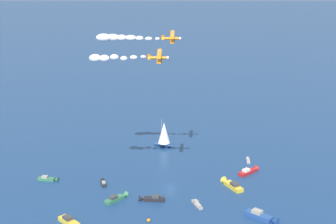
{
  "coord_description": "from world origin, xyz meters",
  "views": [
    {
      "loc": [
        115.26,
        114.37,
        75.89
      ],
      "look_at": [
        0.62,
        -0.66,
        27.28
      ],
      "focal_mm": 54.39,
      "sensor_mm": 36.0,
      "label": 1
    }
  ],
  "objects_px": {
    "motorboat_outer_ring_a": "(117,198)",
    "marker_buoy": "(149,220)",
    "motorboat_outer_ring_d": "(49,179)",
    "wingwalker_lead": "(172,32)",
    "motorboat_ahead": "(151,199)",
    "biplane_wingman": "(159,57)",
    "motorboat_far_stbd": "(249,171)",
    "motorboat_far_port": "(248,160)",
    "motorboat_trailing": "(231,185)",
    "motorboat_near_centre": "(263,217)",
    "motorboat_mid_cluster": "(72,223)",
    "wingwalker_wingman": "(159,51)",
    "motorboat_inshore": "(197,205)",
    "sailboat_outer_ring_c": "(164,134)",
    "motorboat_outer_ring_b": "(103,182)",
    "biplane_lead": "(172,38)"
  },
  "relations": [
    {
      "from": "motorboat_trailing",
      "to": "sailboat_outer_ring_c",
      "type": "height_order",
      "value": "sailboat_outer_ring_c"
    },
    {
      "from": "motorboat_near_centre",
      "to": "biplane_lead",
      "type": "xyz_separation_m",
      "value": [
        -2.06,
        -41.11,
        50.04
      ]
    },
    {
      "from": "motorboat_inshore",
      "to": "sailboat_outer_ring_c",
      "type": "relative_size",
      "value": 0.53
    },
    {
      "from": "motorboat_trailing",
      "to": "sailboat_outer_ring_c",
      "type": "distance_m",
      "value": 46.93
    },
    {
      "from": "motorboat_outer_ring_d",
      "to": "biplane_wingman",
      "type": "bearing_deg",
      "value": 117.56
    },
    {
      "from": "motorboat_outer_ring_d",
      "to": "wingwalker_lead",
      "type": "relative_size",
      "value": 4.01
    },
    {
      "from": "motorboat_far_port",
      "to": "wingwalker_wingman",
      "type": "distance_m",
      "value": 67.41
    },
    {
      "from": "motorboat_far_port",
      "to": "motorboat_inshore",
      "type": "xyz_separation_m",
      "value": [
        42.5,
        11.37,
        0.08
      ]
    },
    {
      "from": "motorboat_near_centre",
      "to": "motorboat_outer_ring_a",
      "type": "bearing_deg",
      "value": -60.99
    },
    {
      "from": "motorboat_mid_cluster",
      "to": "biplane_wingman",
      "type": "xyz_separation_m",
      "value": [
        -32.27,
        4.46,
        46.3
      ]
    },
    {
      "from": "motorboat_far_stbd",
      "to": "motorboat_ahead",
      "type": "bearing_deg",
      "value": -12.62
    },
    {
      "from": "motorboat_outer_ring_d",
      "to": "motorboat_outer_ring_a",
      "type": "bearing_deg",
      "value": 104.51
    },
    {
      "from": "sailboat_outer_ring_c",
      "to": "motorboat_outer_ring_b",
      "type": "bearing_deg",
      "value": 15.73
    },
    {
      "from": "motorboat_mid_cluster",
      "to": "biplane_lead",
      "type": "xyz_separation_m",
      "value": [
        -45.54,
        -3.0,
        50.09
      ]
    },
    {
      "from": "motorboat_far_port",
      "to": "motorboat_outer_ring_b",
      "type": "distance_m",
      "value": 58.37
    },
    {
      "from": "motorboat_outer_ring_a",
      "to": "marker_buoy",
      "type": "distance_m",
      "value": 18.06
    },
    {
      "from": "motorboat_mid_cluster",
      "to": "wingwalker_lead",
      "type": "distance_m",
      "value": 69.06
    },
    {
      "from": "motorboat_outer_ring_a",
      "to": "biplane_wingman",
      "type": "relative_size",
      "value": 1.35
    },
    {
      "from": "motorboat_inshore",
      "to": "motorboat_trailing",
      "type": "height_order",
      "value": "motorboat_trailing"
    },
    {
      "from": "biplane_lead",
      "to": "motorboat_ahead",
      "type": "bearing_deg",
      "value": 23.27
    },
    {
      "from": "motorboat_outer_ring_a",
      "to": "sailboat_outer_ring_c",
      "type": "bearing_deg",
      "value": -151.5
    },
    {
      "from": "motorboat_outer_ring_a",
      "to": "biplane_lead",
      "type": "distance_m",
      "value": 56.13
    },
    {
      "from": "motorboat_trailing",
      "to": "motorboat_outer_ring_a",
      "type": "height_order",
      "value": "motorboat_trailing"
    },
    {
      "from": "motorboat_inshore",
      "to": "sailboat_outer_ring_c",
      "type": "bearing_deg",
      "value": -123.36
    },
    {
      "from": "motorboat_ahead",
      "to": "motorboat_outer_ring_a",
      "type": "bearing_deg",
      "value": -47.55
    },
    {
      "from": "motorboat_trailing",
      "to": "motorboat_ahead",
      "type": "bearing_deg",
      "value": -23.91
    },
    {
      "from": "motorboat_outer_ring_d",
      "to": "wingwalker_wingman",
      "type": "xyz_separation_m",
      "value": [
        -19.04,
        37.62,
        48.59
      ]
    },
    {
      "from": "biplane_wingman",
      "to": "motorboat_outer_ring_d",
      "type": "bearing_deg",
      "value": -62.44
    },
    {
      "from": "motorboat_outer_ring_d",
      "to": "wingwalker_lead",
      "type": "bearing_deg",
      "value": 136.96
    },
    {
      "from": "biplane_lead",
      "to": "wingwalker_lead",
      "type": "distance_m",
      "value": 2.19
    },
    {
      "from": "motorboat_far_stbd",
      "to": "motorboat_trailing",
      "type": "height_order",
      "value": "motorboat_trailing"
    },
    {
      "from": "motorboat_mid_cluster",
      "to": "motorboat_outer_ring_d",
      "type": "xyz_separation_m",
      "value": [
        -12.83,
        -32.77,
        -0.2
      ]
    },
    {
      "from": "marker_buoy",
      "to": "motorboat_ahead",
      "type": "bearing_deg",
      "value": -135.49
    },
    {
      "from": "motorboat_far_stbd",
      "to": "motorboat_outer_ring_a",
      "type": "relative_size",
      "value": 1.04
    },
    {
      "from": "motorboat_ahead",
      "to": "wingwalker_lead",
      "type": "bearing_deg",
      "value": -157.35
    },
    {
      "from": "motorboat_far_port",
      "to": "motorboat_far_stbd",
      "type": "bearing_deg",
      "value": 38.62
    },
    {
      "from": "motorboat_outer_ring_d",
      "to": "wingwalker_lead",
      "type": "xyz_separation_m",
      "value": [
        -32.31,
        30.17,
        52.41
      ]
    },
    {
      "from": "motorboat_trailing",
      "to": "motorboat_far_port",
      "type": "bearing_deg",
      "value": -156.84
    },
    {
      "from": "biplane_wingman",
      "to": "wingwalker_wingman",
      "type": "xyz_separation_m",
      "value": [
        0.39,
        0.39,
        2.08
      ]
    },
    {
      "from": "motorboat_inshore",
      "to": "motorboat_outer_ring_b",
      "type": "bearing_deg",
      "value": -72.64
    },
    {
      "from": "sailboat_outer_ring_c",
      "to": "wingwalker_lead",
      "type": "height_order",
      "value": "wingwalker_lead"
    },
    {
      "from": "motorboat_outer_ring_a",
      "to": "motorboat_trailing",
      "type": "bearing_deg",
      "value": 149.76
    },
    {
      "from": "motorboat_inshore",
      "to": "biplane_wingman",
      "type": "distance_m",
      "value": 48.69
    },
    {
      "from": "motorboat_trailing",
      "to": "motorboat_far_stbd",
      "type": "bearing_deg",
      "value": -169.06
    },
    {
      "from": "motorboat_trailing",
      "to": "motorboat_outer_ring_d",
      "type": "xyz_separation_m",
      "value": [
        42.19,
        -49.44,
        -0.23
      ]
    },
    {
      "from": "motorboat_mid_cluster",
      "to": "wingwalker_wingman",
      "type": "relative_size",
      "value": 6.66
    },
    {
      "from": "wingwalker_lead",
      "to": "motorboat_inshore",
      "type": "bearing_deg",
      "value": 65.84
    },
    {
      "from": "motorboat_far_port",
      "to": "biplane_wingman",
      "type": "relative_size",
      "value": 0.72
    },
    {
      "from": "motorboat_trailing",
      "to": "wingwalker_lead",
      "type": "xyz_separation_m",
      "value": [
        9.89,
        -19.28,
        52.18
      ]
    },
    {
      "from": "motorboat_outer_ring_b",
      "to": "motorboat_outer_ring_d",
      "type": "relative_size",
      "value": 0.81
    }
  ]
}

